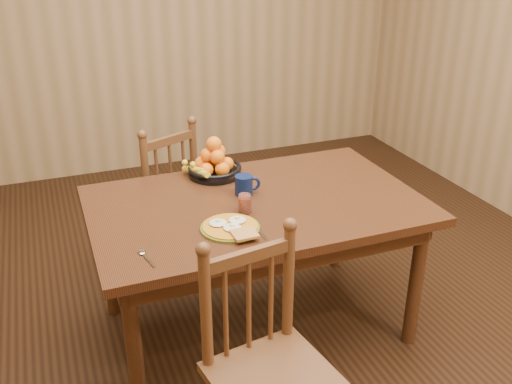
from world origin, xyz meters
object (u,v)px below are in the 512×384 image
object	(u,v)px
dining_table	(256,217)
breakfast_plate	(231,227)
chair_far	(158,197)
chair_near	(268,369)
coffee_mug	(245,185)
fruit_bowl	(214,164)

from	to	relation	value
dining_table	breakfast_plate	world-z (taller)	breakfast_plate
chair_far	chair_near	size ratio (longest dim) A/B	0.98
coffee_mug	fruit_bowl	size ratio (longest dim) A/B	0.41
chair_near	coffee_mug	bearing A→B (deg)	66.17
breakfast_plate	fruit_bowl	bearing A→B (deg)	79.65
dining_table	chair_far	world-z (taller)	chair_far
dining_table	fruit_bowl	world-z (taller)	fruit_bowl
chair_far	fruit_bowl	bearing A→B (deg)	92.12
dining_table	coffee_mug	world-z (taller)	coffee_mug
coffee_mug	fruit_bowl	bearing A→B (deg)	104.42
chair_near	fruit_bowl	bearing A→B (deg)	73.00
breakfast_plate	coffee_mug	size ratio (longest dim) A/B	2.15
chair_near	fruit_bowl	xyz separation A→B (m)	(0.17, 1.19, 0.35)
breakfast_plate	coffee_mug	distance (m)	0.38
chair_far	coffee_mug	bearing A→B (deg)	87.58
dining_table	fruit_bowl	xyz separation A→B (m)	(-0.10, 0.38, 0.15)
breakfast_plate	fruit_bowl	world-z (taller)	fruit_bowl
coffee_mug	fruit_bowl	distance (m)	0.29
coffee_mug	dining_table	bearing A→B (deg)	-76.40
breakfast_plate	fruit_bowl	distance (m)	0.62
breakfast_plate	coffee_mug	world-z (taller)	coffee_mug
coffee_mug	breakfast_plate	bearing A→B (deg)	-119.47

